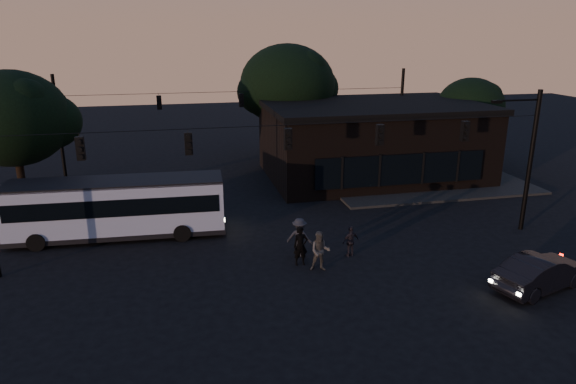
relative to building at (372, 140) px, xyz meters
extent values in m
plane|color=black|center=(-9.00, -15.97, -2.71)|extent=(120.00, 120.00, 0.00)
cube|color=black|center=(3.00, -1.97, -2.63)|extent=(14.00, 10.00, 0.15)
cube|color=black|center=(-23.00, -1.97, -2.63)|extent=(14.00, 10.00, 0.15)
cube|color=black|center=(0.00, 0.03, -0.21)|extent=(15.00, 10.00, 5.00)
cube|color=black|center=(0.00, 0.03, 2.49)|extent=(15.40, 10.40, 0.40)
cube|color=black|center=(0.00, -5.09, -0.91)|extent=(11.50, 0.18, 2.00)
cylinder|color=black|center=(-5.00, 6.03, -0.71)|extent=(0.44, 0.44, 4.00)
ellipsoid|color=black|center=(-5.00, 6.03, 3.49)|extent=(7.60, 7.60, 6.46)
cylinder|color=black|center=(9.00, 2.03, -1.21)|extent=(0.44, 0.44, 3.00)
ellipsoid|color=black|center=(9.00, 2.03, 1.94)|extent=(5.20, 5.20, 4.42)
cylinder|color=black|center=(-23.00, -2.97, -0.91)|extent=(0.44, 0.44, 3.60)
ellipsoid|color=black|center=(-23.00, -2.97, 2.87)|extent=(6.40, 6.40, 5.44)
cylinder|color=black|center=(4.00, -11.97, 1.04)|extent=(0.24, 0.24, 7.50)
cylinder|color=black|center=(-9.00, -11.97, 3.49)|extent=(26.00, 0.03, 0.03)
cube|color=black|center=(-18.00, -11.97, 2.84)|extent=(0.34, 0.30, 1.00)
cube|color=black|center=(-13.50, -11.97, 2.84)|extent=(0.34, 0.30, 1.00)
cube|color=black|center=(-9.00, -11.97, 2.84)|extent=(0.34, 0.30, 1.00)
cube|color=black|center=(-4.50, -11.97, 2.84)|extent=(0.34, 0.30, 1.00)
cube|color=black|center=(0.00, -11.97, 2.84)|extent=(0.34, 0.30, 1.00)
cylinder|color=black|center=(-22.00, 4.03, 1.04)|extent=(0.24, 0.24, 7.50)
cylinder|color=black|center=(4.00, 4.03, 1.04)|extent=(0.24, 0.24, 7.50)
cylinder|color=black|center=(-9.00, 4.03, 3.29)|extent=(26.00, 0.03, 0.03)
cube|color=black|center=(-15.00, 4.03, 2.64)|extent=(0.34, 0.30, 1.00)
cube|color=black|center=(-9.00, 4.03, 2.64)|extent=(0.34, 0.30, 1.00)
cube|color=black|center=(-3.00, 4.03, 2.64)|extent=(0.34, 0.30, 1.00)
cube|color=#9DA8C9|center=(-17.19, -8.30, -0.99)|extent=(10.88, 2.96, 2.55)
cube|color=black|center=(-17.19, -8.30, -0.75)|extent=(10.45, 2.98, 0.88)
cube|color=black|center=(-17.19, -8.30, 0.28)|extent=(10.88, 2.96, 0.15)
cube|color=black|center=(-17.19, -8.30, -2.36)|extent=(10.99, 3.03, 0.24)
cylinder|color=black|center=(-21.02, -9.34, -2.27)|extent=(0.89, 0.29, 0.88)
cylinder|color=black|center=(-20.90, -6.89, -2.27)|extent=(0.89, 0.29, 0.88)
cylinder|color=black|center=(-14.02, -9.67, -2.27)|extent=(0.89, 0.29, 0.88)
cylinder|color=black|center=(-13.90, -7.23, -2.27)|extent=(0.89, 0.29, 0.88)
imported|color=black|center=(0.38, -18.11, -1.97)|extent=(4.74, 2.83, 1.48)
imported|color=black|center=(-8.79, -13.67, -1.79)|extent=(0.67, 0.45, 1.84)
imported|color=#3F3D39|center=(-8.08, -14.43, -1.78)|extent=(1.04, 0.90, 1.85)
imported|color=black|center=(-6.24, -13.27, -1.94)|extent=(0.97, 0.63, 1.53)
imported|color=black|center=(-8.60, -12.69, -1.76)|extent=(1.40, 1.15, 1.89)
camera|label=1|loc=(-14.10, -34.60, 7.54)|focal=32.00mm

